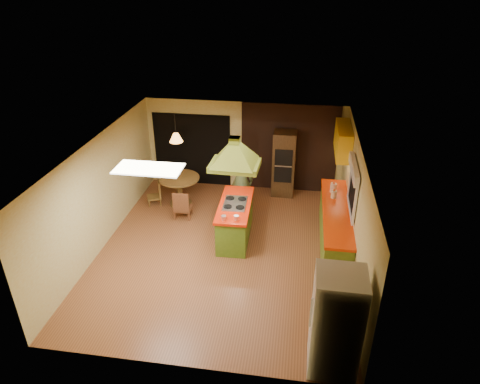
% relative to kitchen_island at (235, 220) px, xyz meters
% --- Properties ---
extents(ground, '(6.50, 6.50, 0.00)m').
position_rel_kitchen_island_xyz_m(ground, '(-0.17, -0.57, -0.45)').
color(ground, brown).
rests_on(ground, ground).
extents(room_walls, '(5.50, 6.50, 6.50)m').
position_rel_kitchen_island_xyz_m(room_walls, '(-0.17, -0.57, 0.80)').
color(room_walls, beige).
rests_on(room_walls, ground).
extents(ceiling_plane, '(6.50, 6.50, 0.00)m').
position_rel_kitchen_island_xyz_m(ceiling_plane, '(-0.17, -0.57, 2.05)').
color(ceiling_plane, silver).
rests_on(ceiling_plane, room_walls).
extents(brick_panel, '(2.64, 0.03, 2.50)m').
position_rel_kitchen_island_xyz_m(brick_panel, '(1.08, 2.66, 0.80)').
color(brick_panel, '#381E14').
rests_on(brick_panel, ground).
extents(nook_opening, '(2.20, 0.03, 2.10)m').
position_rel_kitchen_island_xyz_m(nook_opening, '(-1.67, 2.66, 0.60)').
color(nook_opening, black).
rests_on(nook_opening, ground).
extents(right_counter, '(0.62, 3.05, 0.92)m').
position_rel_kitchen_island_xyz_m(right_counter, '(2.28, 0.03, 0.01)').
color(right_counter, olive).
rests_on(right_counter, ground).
extents(upper_cabinets, '(0.34, 1.40, 0.70)m').
position_rel_kitchen_island_xyz_m(upper_cabinets, '(2.40, 1.63, 1.50)').
color(upper_cabinets, yellow).
rests_on(upper_cabinets, room_walls).
extents(window_right, '(0.12, 1.35, 1.06)m').
position_rel_kitchen_island_xyz_m(window_right, '(2.53, -0.17, 1.32)').
color(window_right, black).
rests_on(window_right, room_walls).
extents(fluor_panel, '(1.20, 0.60, 0.03)m').
position_rel_kitchen_island_xyz_m(fluor_panel, '(-1.27, -1.77, 2.03)').
color(fluor_panel, white).
rests_on(fluor_panel, ceiling_plane).
extents(kitchen_island, '(0.77, 1.81, 0.91)m').
position_rel_kitchen_island_xyz_m(kitchen_island, '(0.00, 0.00, 0.00)').
color(kitchen_island, '#54781E').
rests_on(kitchen_island, ground).
extents(range_hood, '(1.09, 0.81, 0.80)m').
position_rel_kitchen_island_xyz_m(range_hood, '(0.00, -0.00, 1.80)').
color(range_hood, olive).
rests_on(range_hood, ceiling_plane).
extents(man, '(0.65, 0.44, 1.75)m').
position_rel_kitchen_island_xyz_m(man, '(-0.05, 1.24, 0.42)').
color(man, '#454E29').
rests_on(man, ground).
extents(refrigerator, '(0.75, 0.71, 1.81)m').
position_rel_kitchen_island_xyz_m(refrigerator, '(2.10, -3.43, 0.45)').
color(refrigerator, silver).
rests_on(refrigerator, ground).
extents(wall_oven, '(0.61, 0.61, 1.83)m').
position_rel_kitchen_island_xyz_m(wall_oven, '(0.97, 2.38, 0.46)').
color(wall_oven, '#4D3218').
rests_on(wall_oven, ground).
extents(dining_table, '(1.07, 1.07, 0.80)m').
position_rel_kitchen_island_xyz_m(dining_table, '(-1.71, 1.35, 0.11)').
color(dining_table, brown).
rests_on(dining_table, ground).
extents(chair_left, '(0.47, 0.47, 0.65)m').
position_rel_kitchen_island_xyz_m(chair_left, '(-2.41, 1.25, -0.13)').
color(chair_left, brown).
rests_on(chair_left, ground).
extents(chair_near, '(0.45, 0.45, 0.77)m').
position_rel_kitchen_island_xyz_m(chair_near, '(-1.46, 0.70, -0.07)').
color(chair_near, brown).
rests_on(chair_near, ground).
extents(pendant_lamp, '(0.44, 0.44, 0.22)m').
position_rel_kitchen_island_xyz_m(pendant_lamp, '(-1.71, 1.35, 1.45)').
color(pendant_lamp, '#FF9E3F').
rests_on(pendant_lamp, ceiling_plane).
extents(canister_large, '(0.16, 0.16, 0.22)m').
position_rel_kitchen_island_xyz_m(canister_large, '(2.23, 0.86, 0.58)').
color(canister_large, beige).
rests_on(canister_large, right_counter).
extents(canister_medium, '(0.14, 0.14, 0.17)m').
position_rel_kitchen_island_xyz_m(canister_medium, '(2.23, 1.01, 0.55)').
color(canister_medium, '#F4E5C4').
rests_on(canister_medium, right_counter).
extents(canister_small, '(0.16, 0.16, 0.18)m').
position_rel_kitchen_island_xyz_m(canister_small, '(2.23, 0.58, 0.56)').
color(canister_small, beige).
rests_on(canister_small, right_counter).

